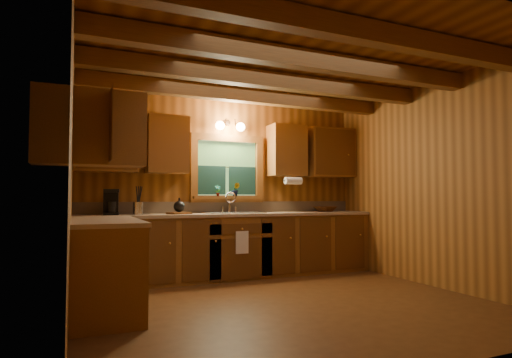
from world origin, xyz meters
The scene contains 20 objects.
room centered at (0.00, 0.00, 1.30)m, with size 4.20×4.20×4.20m.
ceiling_beams centered at (0.00, 0.00, 2.49)m, with size 4.20×2.54×0.18m.
base_cabinets centered at (-0.49, 1.28, 0.43)m, with size 4.20×2.22×0.86m.
countertop centered at (-0.48, 1.29, 0.88)m, with size 4.20×2.24×0.04m.
backsplash centered at (0.00, 1.89, 0.98)m, with size 4.20×0.02×0.16m, color #9F866A.
dishwasher_panel centered at (-1.47, 0.68, 0.43)m, with size 0.02×0.60×0.80m, color white.
upper_cabinets centered at (-0.56, 1.42, 1.84)m, with size 4.19×1.77×0.78m.
window centered at (0.00, 1.87, 1.53)m, with size 1.12×0.08×1.00m.
window_sill centered at (0.00, 1.82, 1.12)m, with size 1.06×0.14×0.04m, color brown.
wall_sconce centered at (0.00, 1.75, 2.16)m, with size 0.45×0.21×0.17m.
paper_towel_roll centered at (0.92, 1.53, 1.37)m, with size 0.11×0.11×0.27m, color white.
dish_towel centered at (0.00, 1.26, 0.52)m, with size 0.18×0.01×0.30m, color white.
sink centered at (0.00, 1.60, 0.86)m, with size 0.82×0.48×0.43m.
coffee_maker centered at (-1.64, 1.64, 1.06)m, with size 0.18×0.23×0.33m.
utensil_crock centered at (-1.31, 1.61, 0.99)m, with size 0.13×0.13×0.37m.
cutting_board centered at (-0.79, 1.55, 0.91)m, with size 0.28×0.20×0.03m, color #532F11.
teakettle centered at (-0.79, 1.55, 1.00)m, with size 0.15×0.15×0.19m.
wicker_basket centered at (1.56, 1.65, 0.94)m, with size 0.33×0.33×0.08m, color #48230C.
potted_plant_left centered at (-0.17, 1.81, 1.22)m, with size 0.09×0.06×0.16m, color #532F11.
potted_plant_right centered at (0.11, 1.80, 1.24)m, with size 0.11×0.09×0.20m, color #532F11.
Camera 1 is at (-2.08, -3.99, 1.11)m, focal length 29.48 mm.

